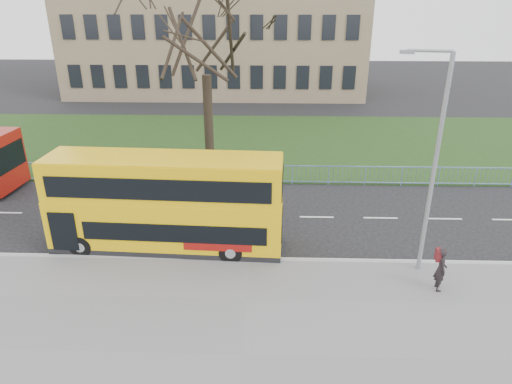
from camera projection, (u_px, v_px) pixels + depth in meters
ground at (251, 242)px, 19.38m from camera, size 120.00×120.00×0.00m
pavement at (242, 356)px, 13.16m from camera, size 80.00×10.50×0.12m
kerb at (250, 260)px, 17.93m from camera, size 80.00×0.20×0.14m
grass_verge at (260, 142)px, 32.50m from camera, size 80.00×15.40×0.08m
guard_railing at (256, 174)px, 25.22m from camera, size 40.00×0.12×1.10m
bare_tree at (206, 57)px, 26.11m from camera, size 8.90×8.90×12.71m
civic_building at (218, 23)px, 48.90m from camera, size 30.00×15.00×14.00m
yellow_bus at (166, 201)px, 18.18m from camera, size 9.39×2.65×3.90m
pedestrian at (441, 269)px, 15.77m from camera, size 0.44×0.62×1.62m
street_lamp at (433, 159)px, 15.60m from camera, size 1.68×0.43×7.97m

